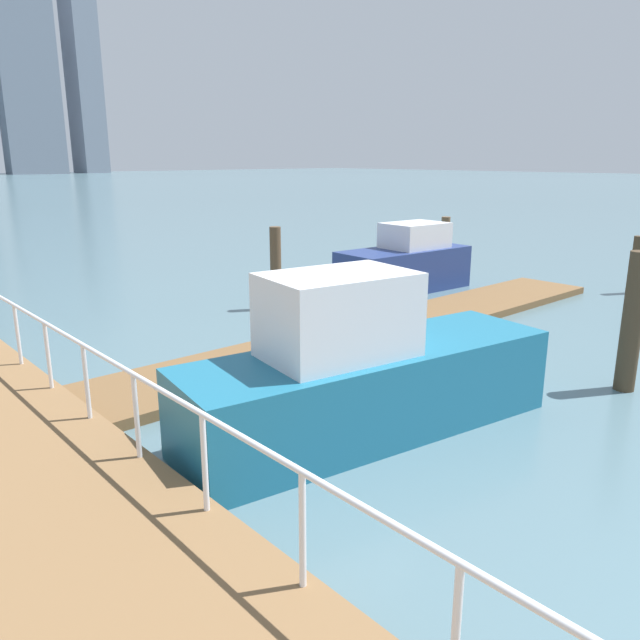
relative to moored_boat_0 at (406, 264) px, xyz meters
The scene contains 11 objects.
ground_plane 10.53m from the moored_boat_0, 139.09° to the left, with size 300.00×300.00×0.00m, color slate.
floating_dock 4.89m from the moored_boat_0, 144.59° to the right, with size 14.98×2.00×0.18m, color brown.
boardwalk_railing 12.35m from the moored_boat_0, 153.89° to the right, with size 0.06×24.32×1.08m.
dock_piling_0 4.89m from the moored_boat_0, 23.79° to the left, with size 0.32×0.32×1.76m, color brown.
dock_piling_1 6.62m from the moored_boat_0, 45.85° to the right, with size 0.27×0.27×1.67m, color #473826.
dock_piling_2 8.63m from the moored_boat_0, 113.49° to the right, with size 0.34×0.34×2.39m, color #473826.
dock_piling_3 10.31m from the moored_boat_0, 143.51° to the right, with size 0.34×0.34×1.80m, color brown.
dock_piling_4 4.41m from the moored_boat_0, behind, with size 0.29×0.29×2.15m, color brown.
moored_boat_0 is the anchor object (origin of this frame).
moored_boat_1 10.07m from the moored_boat_0, 142.51° to the right, with size 5.84×2.46×2.39m.
skyline_tower_6 154.60m from the moored_boat_0, 71.54° to the left, with size 6.08×8.35×40.93m, color slate.
Camera 1 is at (-5.95, 1.28, 3.86)m, focal length 34.48 mm.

